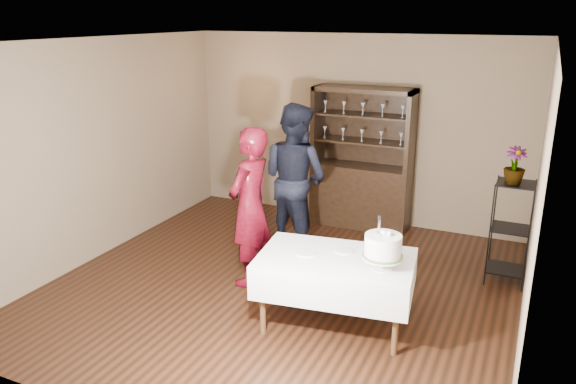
% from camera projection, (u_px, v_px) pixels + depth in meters
% --- Properties ---
extents(floor, '(5.00, 5.00, 0.00)m').
position_uv_depth(floor, '(282.00, 286.00, 6.38)').
color(floor, black).
rests_on(floor, ground).
extents(ceiling, '(5.00, 5.00, 0.00)m').
position_uv_depth(ceiling, '(282.00, 41.00, 5.55)').
color(ceiling, silver).
rests_on(ceiling, back_wall).
extents(back_wall, '(5.00, 0.02, 2.70)m').
position_uv_depth(back_wall, '(355.00, 130.00, 8.13)').
color(back_wall, brown).
rests_on(back_wall, floor).
extents(wall_left, '(0.02, 5.00, 2.70)m').
position_uv_depth(wall_left, '(100.00, 150.00, 6.95)').
color(wall_left, brown).
rests_on(wall_left, floor).
extents(wall_right, '(0.02, 5.00, 2.70)m').
position_uv_depth(wall_right, '(537.00, 204.00, 4.98)').
color(wall_right, brown).
rests_on(wall_right, floor).
extents(china_hutch, '(1.40, 0.48, 2.00)m').
position_uv_depth(china_hutch, '(361.00, 181.00, 8.05)').
color(china_hutch, black).
rests_on(china_hutch, floor).
extents(plant_etagere, '(0.42, 0.42, 1.20)m').
position_uv_depth(plant_etagere, '(510.00, 228.00, 6.32)').
color(plant_etagere, black).
rests_on(plant_etagere, floor).
extents(cake_table, '(1.59, 1.10, 0.74)m').
position_uv_depth(cake_table, '(335.00, 273.00, 5.42)').
color(cake_table, silver).
rests_on(cake_table, floor).
extents(woman, '(0.49, 0.70, 1.81)m').
position_uv_depth(woman, '(250.00, 207.00, 6.24)').
color(woman, '#390511').
rests_on(woman, floor).
extents(man, '(1.10, 0.96, 1.92)m').
position_uv_depth(man, '(295.00, 178.00, 7.13)').
color(man, black).
rests_on(man, floor).
extents(cake, '(0.42, 0.42, 0.52)m').
position_uv_depth(cake, '(383.00, 248.00, 5.07)').
color(cake, silver).
rests_on(cake, cake_table).
extents(plate_near, '(0.24, 0.24, 0.01)m').
position_uv_depth(plate_near, '(306.00, 253.00, 5.45)').
color(plate_near, silver).
rests_on(plate_near, cake_table).
extents(plate_far, '(0.23, 0.23, 0.01)m').
position_uv_depth(plate_far, '(344.00, 251.00, 5.49)').
color(plate_far, silver).
rests_on(plate_far, cake_table).
extents(potted_plant, '(0.28, 0.28, 0.41)m').
position_uv_depth(potted_plant, '(515.00, 165.00, 6.07)').
color(potted_plant, '#4C7135').
rests_on(potted_plant, plant_etagere).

